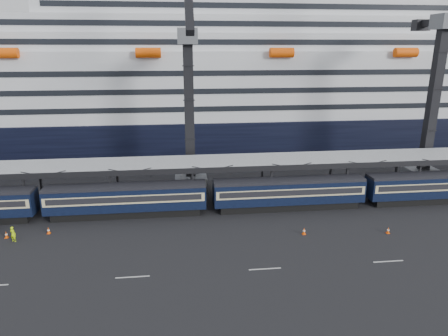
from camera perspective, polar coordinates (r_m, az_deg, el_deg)
The scene contains 11 objects.
ground at distance 46.13m, azimuth 22.27°, elevation -9.63°, with size 260.00×260.00×0.00m, color black.
train at distance 51.84m, azimuth 12.82°, elevation -3.21°, with size 133.05×3.00×4.05m.
canopy at distance 56.14m, azimuth 16.19°, elevation 1.35°, with size 130.00×6.25×5.53m.
cruise_ship at distance 84.67m, azimuth 7.60°, elevation 11.75°, with size 214.09×28.84×34.00m.
crane_dark_near at distance 55.02m, azimuth -5.00°, elevation 8.76°, with size 4.50×17.75×35.08m.
crane_dark_mid at distance 64.99m, azimuth 28.04°, elevation 9.38°, with size 4.50×18.24×39.64m.
worker at distance 47.79m, azimuth -27.92°, elevation -8.34°, with size 0.62×0.40×1.69m, color #CBFF0D.
traffic_cone_a at distance 49.20m, azimuth -28.67°, elevation -8.35°, with size 0.38×0.38×0.75m.
traffic_cone_b at distance 48.25m, azimuth -23.78°, elevation -8.16°, with size 0.38×0.38×0.76m.
traffic_cone_c at distance 44.92m, azimuth 11.37°, elevation -8.81°, with size 0.39×0.39×0.79m.
traffic_cone_d at distance 47.83m, azimuth 22.40°, elevation -8.22°, with size 0.36×0.36×0.73m.
Camera 1 is at (-21.43, -35.88, 19.52)m, focal length 32.00 mm.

